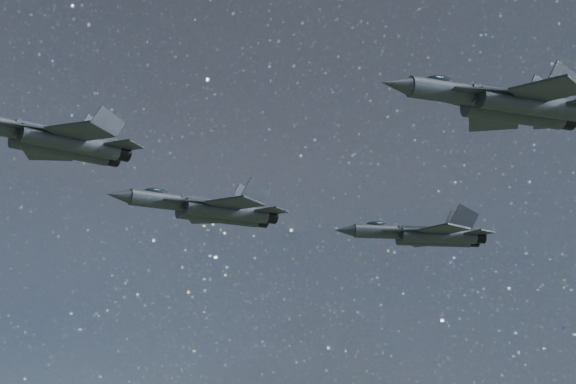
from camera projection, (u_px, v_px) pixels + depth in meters
name	position (u px, v px, depth m)	size (l,w,h in m)	color
jet_lead	(50.00, 139.00, 66.29)	(16.34, 11.19, 4.10)	#2E343A
jet_left	(209.00, 209.00, 96.23)	(19.98, 14.13, 5.07)	#2E343A
jet_right	(506.00, 103.00, 65.30)	(17.74, 12.49, 4.48)	#2E343A
jet_slot	(424.00, 235.00, 90.95)	(16.38, 11.05, 4.13)	#2E343A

